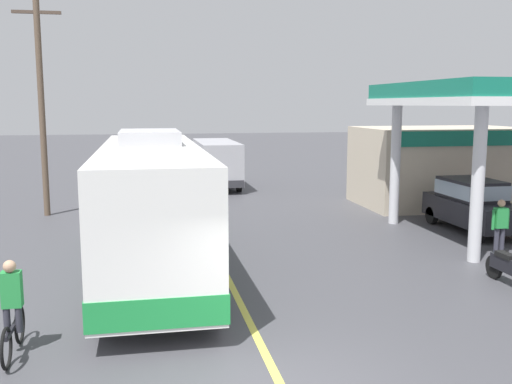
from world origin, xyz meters
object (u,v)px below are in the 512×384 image
(car_at_pump, at_px, (472,202))
(motorcycle_parked_forecourt, at_px, (509,268))
(pedestrian_near_pump, at_px, (500,224))
(cyclist_on_shoulder, at_px, (12,312))
(coach_bus_main, at_px, (152,207))
(minibus_opposing_lane, at_px, (217,160))

(car_at_pump, height_order, motorcycle_parked_forecourt, car_at_pump)
(pedestrian_near_pump, bearing_deg, cyclist_on_shoulder, -160.11)
(car_at_pump, height_order, pedestrian_near_pump, car_at_pump)
(motorcycle_parked_forecourt, height_order, pedestrian_near_pump, pedestrian_near_pump)
(car_at_pump, xyz_separation_m, cyclist_on_shoulder, (-13.56, -7.70, -0.23))
(cyclist_on_shoulder, bearing_deg, coach_bus_main, 62.84)
(car_at_pump, xyz_separation_m, motorcycle_parked_forecourt, (-2.52, -5.81, -0.57))
(coach_bus_main, distance_m, cyclist_on_shoulder, 5.60)
(car_at_pump, relative_size, minibus_opposing_lane, 0.69)
(minibus_opposing_lane, bearing_deg, car_at_pump, -59.73)
(car_at_pump, bearing_deg, coach_bus_main, -165.84)
(cyclist_on_shoulder, relative_size, motorcycle_parked_forecourt, 1.01)
(minibus_opposing_lane, distance_m, cyclist_on_shoulder, 21.27)
(car_at_pump, height_order, minibus_opposing_lane, minibus_opposing_lane)
(minibus_opposing_lane, distance_m, motorcycle_parked_forecourt, 19.11)
(cyclist_on_shoulder, height_order, pedestrian_near_pump, cyclist_on_shoulder)
(motorcycle_parked_forecourt, bearing_deg, coach_bus_main, 160.42)
(motorcycle_parked_forecourt, bearing_deg, minibus_opposing_lane, 104.75)
(coach_bus_main, height_order, motorcycle_parked_forecourt, coach_bus_main)
(motorcycle_parked_forecourt, xyz_separation_m, pedestrian_near_pump, (1.50, 2.65, 0.49))
(car_at_pump, relative_size, cyclist_on_shoulder, 2.31)
(coach_bus_main, relative_size, minibus_opposing_lane, 1.80)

